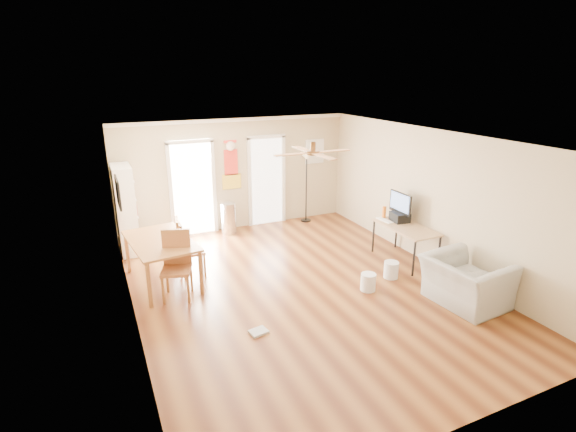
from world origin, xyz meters
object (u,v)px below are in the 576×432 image
dining_chair_right_a (190,246)px  dining_chair_near (176,267)px  dining_chair_right_b (191,248)px  dining_table (162,261)px  trash_can (229,218)px  printer (400,217)px  wastebasket_a (368,282)px  armchair (466,282)px  wastebasket_b (391,270)px  torchiere_lamp (306,188)px  computer_desk (405,244)px  bookshelf (126,210)px

dining_chair_right_a → dining_chair_near: bearing=163.9°
dining_chair_right_a → dining_chair_right_b: bearing=-170.6°
dining_table → dining_chair_right_a: dining_chair_right_a is taller
trash_can → printer: size_ratio=2.06×
trash_can → wastebasket_a: bearing=-70.1°
armchair → wastebasket_b: bearing=16.7°
dining_table → torchiere_lamp: (3.85, 1.96, 0.46)m
computer_desk → armchair: (-0.21, -1.77, 0.03)m
dining_chair_near → computer_desk: size_ratio=0.84×
dining_chair_near → wastebasket_a: size_ratio=3.71×
dining_chair_right_a → printer: size_ratio=2.98×
dining_chair_near → wastebasket_a: bearing=-0.8°
computer_desk → torchiere_lamp: bearing=102.6°
printer → dining_table: bearing=178.7°
torchiere_lamp → wastebasket_b: size_ratio=5.68×
bookshelf → dining_chair_right_b: (0.95, -1.64, -0.39)m
armchair → printer: bearing=-12.6°
dining_chair_right_a → printer: (4.05, -0.94, 0.28)m
printer → torchiere_lamp: bearing=113.2°
wastebasket_b → wastebasket_a: bearing=-160.8°
wastebasket_b → armchair: bearing=-68.9°
dining_chair_near → armchair: (4.17, -2.14, -0.18)m
dining_table → torchiere_lamp: 4.34m
printer → armchair: (-0.30, -2.09, -0.42)m
wastebasket_a → armchair: size_ratio=0.26×
trash_can → computer_desk: (2.70, -2.95, -0.00)m
trash_can → wastebasket_a: trash_can is taller
bookshelf → dining_chair_right_b: bearing=-67.5°
dining_chair_right_b → trash_can: bearing=-34.1°
dining_table → computer_desk: dining_table is taller
computer_desk → dining_chair_right_b: bearing=164.1°
dining_table → dining_chair_right_b: (0.55, 0.11, 0.11)m
dining_chair_right_b → computer_desk: bearing=-105.2°
printer → trash_can: bearing=144.0°
printer → armchair: 2.15m
dining_chair_right_b → wastebasket_b: dining_chair_right_b is taller
dining_chair_near → trash_can: dining_chair_near is taller
armchair → trash_can: bearing=23.3°
dining_chair_right_b → wastebasket_b: size_ratio=3.40×
dining_chair_right_a → trash_can: dining_chair_right_a is taller
dining_chair_right_a → wastebasket_b: size_ratio=3.45×
wastebasket_a → wastebasket_b: size_ratio=0.99×
trash_can → torchiere_lamp: torchiere_lamp is taller
dining_table → trash_can: (1.82, 1.93, -0.04)m
bookshelf → printer: bookshelf is taller
computer_desk → wastebasket_b: 0.89m
bookshelf → dining_table: size_ratio=1.12×
dining_chair_near → torchiere_lamp: 4.56m
dining_chair_right_a → trash_can: (1.27, 1.69, -0.16)m
bookshelf → dining_chair_right_b: 1.93m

